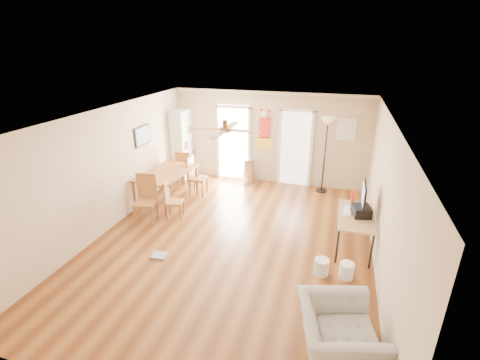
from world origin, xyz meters
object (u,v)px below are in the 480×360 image
(printer, at_px, (361,211))
(dining_table, at_px, (167,187))
(dining_chair_near, at_px, (145,200))
(bookshelf, at_px, (183,144))
(wastebasket_a, at_px, (322,267))
(dining_chair_far, at_px, (186,168))
(torchiere_lamp, at_px, (325,156))
(dining_chair_right_a, at_px, (198,176))
(computer_desk, at_px, (354,231))
(wastebasket_b, at_px, (346,270))
(armchair, at_px, (339,336))
(trash_can, at_px, (249,171))
(dining_chair_right_b, at_px, (174,200))

(printer, bearing_deg, dining_table, 156.74)
(dining_chair_near, relative_size, printer, 2.95)
(bookshelf, relative_size, dining_chair_near, 1.84)
(printer, bearing_deg, wastebasket_a, -132.75)
(dining_chair_far, xyz_separation_m, printer, (4.65, -2.03, 0.31))
(torchiere_lamp, bearing_deg, printer, -71.67)
(dining_chair_right_a, relative_size, torchiere_lamp, 0.51)
(bookshelf, xyz_separation_m, computer_desk, (4.89, -2.67, -0.65))
(wastebasket_a, xyz_separation_m, wastebasket_b, (0.42, 0.02, -0.00))
(dining_chair_right_a, relative_size, armchair, 0.94)
(dining_chair_far, height_order, printer, dining_chair_far)
(computer_desk, bearing_deg, bookshelf, 151.36)
(dining_chair_near, bearing_deg, dining_chair_far, 79.70)
(dining_chair_far, distance_m, trash_can, 1.81)
(armchair, bearing_deg, dining_table, 35.38)
(dining_chair_right_b, bearing_deg, dining_chair_right_a, -13.66)
(dining_chair_far, bearing_deg, dining_chair_right_b, 101.38)
(dining_table, height_order, dining_chair_right_b, dining_chair_right_b)
(dining_chair_right_a, xyz_separation_m, printer, (4.05, -1.50, 0.29))
(bookshelf, distance_m, torchiere_lamp, 4.10)
(dining_chair_right_b, height_order, computer_desk, dining_chair_right_b)
(dining_chair_right_a, distance_m, computer_desk, 4.25)
(dining_chair_right_b, relative_size, dining_chair_far, 0.89)
(dining_chair_far, height_order, torchiere_lamp, torchiere_lamp)
(dining_chair_near, relative_size, computer_desk, 0.82)
(dining_chair_right_a, xyz_separation_m, trash_can, (1.09, 1.17, -0.15))
(torchiere_lamp, bearing_deg, dining_chair_right_b, -141.61)
(dining_chair_right_b, height_order, torchiere_lamp, torchiere_lamp)
(dining_chair_near, distance_m, trash_can, 3.36)
(wastebasket_a, height_order, armchair, armchair)
(printer, bearing_deg, dining_chair_far, 143.43)
(dining_chair_far, bearing_deg, trash_can, -165.14)
(wastebasket_a, bearing_deg, dining_table, 154.39)
(dining_chair_right_b, relative_size, trash_can, 1.22)
(bookshelf, bearing_deg, trash_can, 11.67)
(bookshelf, relative_size, wastebasket_b, 6.98)
(computer_desk, relative_size, printer, 3.59)
(bookshelf, height_order, printer, bookshelf)
(dining_chair_right_a, bearing_deg, trash_can, -44.90)
(dining_chair_right_a, distance_m, dining_chair_far, 0.80)
(dining_chair_right_b, bearing_deg, printer, -105.41)
(wastebasket_a, bearing_deg, wastebasket_b, 2.96)
(dining_chair_near, distance_m, printer, 4.58)
(dining_chair_far, xyz_separation_m, armchair, (4.35, -4.82, -0.15))
(dining_chair_far, distance_m, wastebasket_a, 5.10)
(wastebasket_b, bearing_deg, dining_chair_right_a, 146.51)
(computer_desk, bearing_deg, wastebasket_a, -116.64)
(trash_can, relative_size, wastebasket_b, 2.54)
(dining_chair_right_b, relative_size, dining_chair_near, 0.82)
(bookshelf, xyz_separation_m, armchair, (4.68, -5.44, -0.65))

